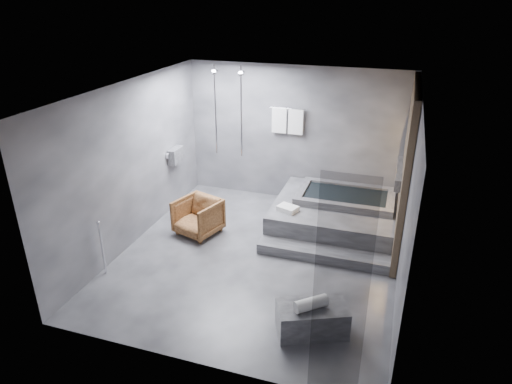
% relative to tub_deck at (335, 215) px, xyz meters
% --- Properties ---
extents(room, '(5.00, 5.04, 2.82)m').
position_rel_tub_deck_xyz_m(room, '(-0.65, -1.21, 1.48)').
color(room, '#313134').
rests_on(room, ground).
extents(tub_deck, '(2.20, 2.00, 0.50)m').
position_rel_tub_deck_xyz_m(tub_deck, '(0.00, 0.00, 0.00)').
color(tub_deck, '#373739').
rests_on(tub_deck, ground).
extents(tub_step, '(2.20, 0.36, 0.18)m').
position_rel_tub_deck_xyz_m(tub_step, '(0.00, -1.18, -0.16)').
color(tub_step, '#373739').
rests_on(tub_step, ground).
extents(concrete_bench, '(1.02, 0.82, 0.40)m').
position_rel_tub_deck_xyz_m(concrete_bench, '(0.18, -2.97, -0.05)').
color(concrete_bench, '#323235').
rests_on(concrete_bench, ground).
extents(driftwood_chair, '(0.91, 0.92, 0.67)m').
position_rel_tub_deck_xyz_m(driftwood_chair, '(-2.34, -1.00, 0.08)').
color(driftwood_chair, '#472711').
rests_on(driftwood_chair, ground).
extents(rolled_towel, '(0.44, 0.41, 0.16)m').
position_rel_tub_deck_xyz_m(rolled_towel, '(0.16, -3.02, 0.23)').
color(rolled_towel, white).
rests_on(rolled_towel, concrete_bench).
extents(deck_towel, '(0.40, 0.35, 0.09)m').
position_rel_tub_deck_xyz_m(deck_towel, '(-0.77, -0.58, 0.30)').
color(deck_towel, white).
rests_on(deck_towel, tub_deck).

